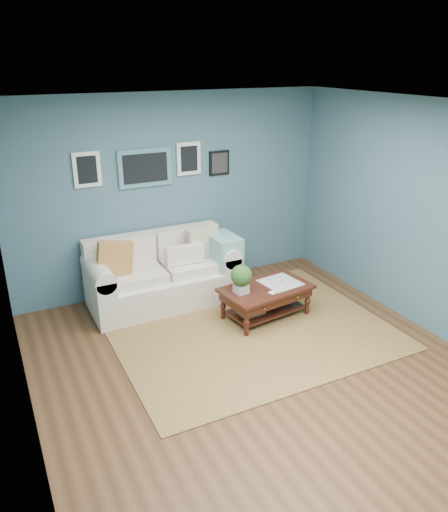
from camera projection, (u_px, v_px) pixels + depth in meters
room_shell at (263, 251)px, 4.81m from camera, size 5.00×5.02×2.70m
area_rug at (250, 330)px, 6.09m from camera, size 3.23×2.58×0.01m
loveseat at (168, 272)px, 6.68m from camera, size 1.98×0.90×1.02m
coffee_table at (262, 293)px, 6.25m from camera, size 1.19×0.79×0.78m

